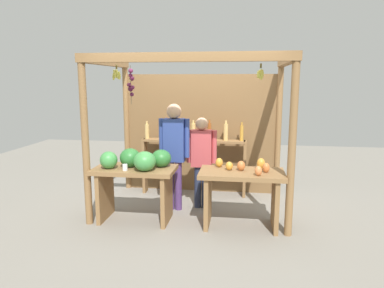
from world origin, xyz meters
name	(u,v)px	position (x,y,z in m)	size (l,w,h in m)	color
ground_plane	(194,207)	(0.00, 0.00, 0.00)	(12.00, 12.00, 0.00)	gray
market_stall	(197,120)	(0.00, 0.41, 1.38)	(2.90, 1.88, 2.38)	olive
fruit_counter_left	(137,172)	(-0.73, -0.68, 0.73)	(1.17, 0.69, 1.07)	olive
fruit_counter_right	(242,186)	(0.77, -0.66, 0.58)	(1.17, 0.64, 0.95)	olive
bottle_shelf_unit	(193,150)	(-0.10, 0.66, 0.81)	(1.86, 0.22, 1.36)	olive
vendor_man	(174,147)	(-0.28, -0.15, 1.02)	(0.48, 0.23, 1.68)	#51346D
vendor_woman	(202,155)	(0.13, 0.00, 0.87)	(0.48, 0.20, 1.46)	#262F4A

